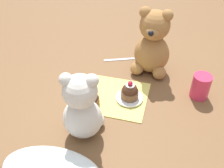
{
  "coord_description": "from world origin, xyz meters",
  "views": [
    {
      "loc": [
        -0.17,
        0.66,
        0.62
      ],
      "look_at": [
        0.0,
        0.0,
        0.06
      ],
      "focal_mm": 42.0,
      "sensor_mm": 36.0,
      "label": 1
    }
  ],
  "objects_px": {
    "teddy_bear_tan": "(152,45)",
    "cupcake_near_cream_bear": "(91,99)",
    "saucer_plate": "(130,97)",
    "cupcake_near_tan_bear": "(130,91)",
    "juice_glass": "(201,86)",
    "teaspoon": "(119,59)",
    "teddy_bear_cream": "(82,108)"
  },
  "relations": [
    {
      "from": "saucer_plate",
      "to": "teaspoon",
      "type": "bearing_deg",
      "value": -68.05
    },
    {
      "from": "cupcake_near_cream_bear",
      "to": "saucer_plate",
      "type": "relative_size",
      "value": 0.72
    },
    {
      "from": "saucer_plate",
      "to": "juice_glass",
      "type": "bearing_deg",
      "value": -161.91
    },
    {
      "from": "cupcake_near_cream_bear",
      "to": "cupcake_near_tan_bear",
      "type": "bearing_deg",
      "value": -150.61
    },
    {
      "from": "saucer_plate",
      "to": "cupcake_near_tan_bear",
      "type": "xyz_separation_m",
      "value": [
        -0.0,
        -0.0,
        0.03
      ]
    },
    {
      "from": "teddy_bear_cream",
      "to": "juice_glass",
      "type": "height_order",
      "value": "teddy_bear_cream"
    },
    {
      "from": "teddy_bear_cream",
      "to": "cupcake_near_cream_bear",
      "type": "distance_m",
      "value": 0.14
    },
    {
      "from": "teddy_bear_tan",
      "to": "saucer_plate",
      "type": "xyz_separation_m",
      "value": [
        0.04,
        0.18,
        -0.11
      ]
    },
    {
      "from": "teddy_bear_cream",
      "to": "cupcake_near_cream_bear",
      "type": "relative_size",
      "value": 3.3
    },
    {
      "from": "cupcake_near_tan_bear",
      "to": "juice_glass",
      "type": "height_order",
      "value": "juice_glass"
    },
    {
      "from": "teddy_bear_tan",
      "to": "cupcake_near_tan_bear",
      "type": "relative_size",
      "value": 3.72
    },
    {
      "from": "teddy_bear_cream",
      "to": "teddy_bear_tan",
      "type": "distance_m",
      "value": 0.39
    },
    {
      "from": "saucer_plate",
      "to": "cupcake_near_tan_bear",
      "type": "bearing_deg",
      "value": -159.44
    },
    {
      "from": "juice_glass",
      "to": "teaspoon",
      "type": "distance_m",
      "value": 0.36
    },
    {
      "from": "saucer_plate",
      "to": "teddy_bear_cream",
      "type": "bearing_deg",
      "value": 60.87
    },
    {
      "from": "teddy_bear_tan",
      "to": "cupcake_near_tan_bear",
      "type": "xyz_separation_m",
      "value": [
        0.04,
        0.18,
        -0.08
      ]
    },
    {
      "from": "cupcake_near_cream_bear",
      "to": "teaspoon",
      "type": "distance_m",
      "value": 0.29
    },
    {
      "from": "saucer_plate",
      "to": "juice_glass",
      "type": "xyz_separation_m",
      "value": [
        -0.23,
        -0.08,
        0.04
      ]
    },
    {
      "from": "juice_glass",
      "to": "cupcake_near_tan_bear",
      "type": "bearing_deg",
      "value": 18.09
    },
    {
      "from": "teddy_bear_cream",
      "to": "teddy_bear_tan",
      "type": "bearing_deg",
      "value": -122.53
    },
    {
      "from": "saucer_plate",
      "to": "teaspoon",
      "type": "xyz_separation_m",
      "value": [
        0.09,
        -0.22,
        -0.01
      ]
    },
    {
      "from": "teaspoon",
      "to": "teddy_bear_tan",
      "type": "bearing_deg",
      "value": -39.51
    },
    {
      "from": "teddy_bear_tan",
      "to": "saucer_plate",
      "type": "relative_size",
      "value": 2.73
    },
    {
      "from": "teddy_bear_tan",
      "to": "juice_glass",
      "type": "relative_size",
      "value": 2.94
    },
    {
      "from": "teddy_bear_cream",
      "to": "cupcake_near_tan_bear",
      "type": "xyz_separation_m",
      "value": [
        -0.1,
        -0.18,
        -0.07
      ]
    },
    {
      "from": "cupcake_near_cream_bear",
      "to": "cupcake_near_tan_bear",
      "type": "relative_size",
      "value": 0.98
    },
    {
      "from": "teddy_bear_tan",
      "to": "cupcake_near_cream_bear",
      "type": "height_order",
      "value": "teddy_bear_tan"
    },
    {
      "from": "cupcake_near_cream_bear",
      "to": "juice_glass",
      "type": "xyz_separation_m",
      "value": [
        -0.35,
        -0.14,
        0.01
      ]
    },
    {
      "from": "juice_glass",
      "to": "saucer_plate",
      "type": "bearing_deg",
      "value": 18.09
    },
    {
      "from": "saucer_plate",
      "to": "teaspoon",
      "type": "relative_size",
      "value": 0.72
    },
    {
      "from": "teddy_bear_cream",
      "to": "teaspoon",
      "type": "distance_m",
      "value": 0.42
    },
    {
      "from": "cupcake_near_tan_bear",
      "to": "teddy_bear_tan",
      "type": "bearing_deg",
      "value": -103.31
    }
  ]
}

